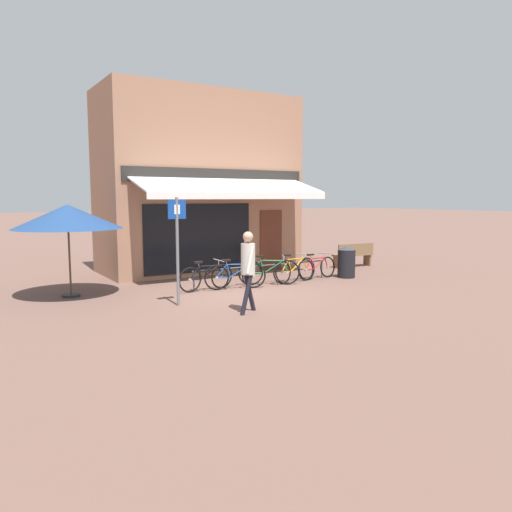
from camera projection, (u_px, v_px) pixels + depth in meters
ground_plane at (237, 291)px, 13.66m from camera, size 160.00×160.00×0.00m
shop_front at (199, 184)px, 17.48m from camera, size 6.75×4.71×6.07m
bike_rack_rail at (263, 268)px, 14.72m from camera, size 4.55×0.04×0.57m
bicycle_black at (206, 277)px, 13.69m from camera, size 1.71×0.52×0.84m
bicycle_blue at (235, 276)px, 13.90m from camera, size 1.74×0.60×0.85m
bicycle_green at (269, 272)px, 14.56m from camera, size 1.64×0.86×0.87m
bicycle_orange at (294, 269)px, 15.08m from camera, size 1.77×0.58×0.87m
bicycle_red at (317, 267)px, 15.66m from camera, size 1.66×0.52×0.82m
pedestrian_adult at (248, 262)px, 10.98m from camera, size 0.57×0.58×1.82m
litter_bin at (346, 262)px, 15.90m from camera, size 0.57×0.57×1.00m
parking_sign at (177, 240)px, 11.64m from camera, size 0.44×0.07×2.55m
cafe_parasol at (68, 217)px, 12.64m from camera, size 2.73×2.73×2.37m
park_bench at (354, 254)px, 18.31m from camera, size 1.62×0.52×0.87m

